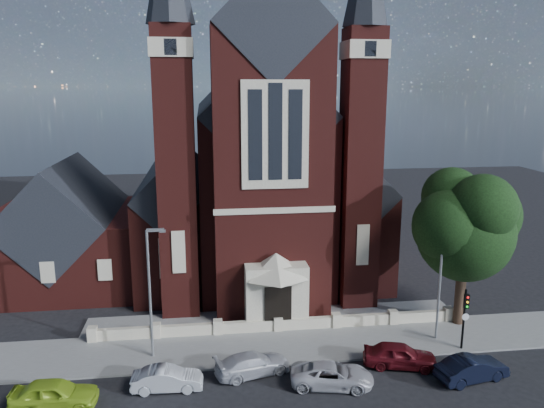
{
  "coord_description": "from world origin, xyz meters",
  "views": [
    {
      "loc": [
        -4.64,
        -26.02,
        16.06
      ],
      "look_at": [
        0.32,
        12.0,
        7.55
      ],
      "focal_mm": 35.0,
      "sensor_mm": 36.0,
      "label": 1
    }
  ],
  "objects_px": {
    "traffic_signal": "(465,312)",
    "car_dark_red": "(400,355)",
    "parish_hall": "(67,236)",
    "car_navy": "(472,369)",
    "car_silver_b": "(253,364)",
    "car_silver_a": "(167,379)",
    "car_lime_van": "(54,394)",
    "car_white_suv": "(332,375)",
    "street_tree": "(469,228)",
    "street_lamp_right": "(442,273)",
    "street_lamp_left": "(151,286)",
    "church": "(254,172)"
  },
  "relations": [
    {
      "from": "street_lamp_left",
      "to": "car_lime_van",
      "type": "distance_m",
      "value": 7.52
    },
    {
      "from": "car_dark_red",
      "to": "parish_hall",
      "type": "bearing_deg",
      "value": 67.71
    },
    {
      "from": "traffic_signal",
      "to": "car_silver_a",
      "type": "xyz_separation_m",
      "value": [
        -17.91,
        -2.05,
        -1.95
      ]
    },
    {
      "from": "car_dark_red",
      "to": "car_navy",
      "type": "height_order",
      "value": "car_dark_red"
    },
    {
      "from": "traffic_signal",
      "to": "street_lamp_right",
      "type": "bearing_deg",
      "value": 120.01
    },
    {
      "from": "car_dark_red",
      "to": "car_silver_a",
      "type": "bearing_deg",
      "value": 107.77
    },
    {
      "from": "church",
      "to": "parish_hall",
      "type": "xyz_separation_m",
      "value": [
        -16.0,
        -4.94,
        -4.17
      ]
    },
    {
      "from": "street_lamp_left",
      "to": "street_lamp_right",
      "type": "height_order",
      "value": "same"
    },
    {
      "from": "street_tree",
      "to": "car_dark_red",
      "type": "relative_size",
      "value": 2.53
    },
    {
      "from": "traffic_signal",
      "to": "car_navy",
      "type": "relative_size",
      "value": 0.96
    },
    {
      "from": "traffic_signal",
      "to": "car_lime_van",
      "type": "bearing_deg",
      "value": -172.87
    },
    {
      "from": "church",
      "to": "car_lime_van",
      "type": "relative_size",
      "value": 8.02
    },
    {
      "from": "church",
      "to": "car_navy",
      "type": "bearing_deg",
      "value": -67.42
    },
    {
      "from": "church",
      "to": "street_tree",
      "type": "distance_m",
      "value": 21.38
    },
    {
      "from": "car_navy",
      "to": "car_silver_b",
      "type": "bearing_deg",
      "value": 67.33
    },
    {
      "from": "parish_hall",
      "to": "car_navy",
      "type": "xyz_separation_m",
      "value": [
        25.89,
        -18.85,
        -3.32
      ]
    },
    {
      "from": "car_white_suv",
      "to": "street_tree",
      "type": "bearing_deg",
      "value": -48.62
    },
    {
      "from": "street_lamp_left",
      "to": "car_navy",
      "type": "height_order",
      "value": "street_lamp_left"
    },
    {
      "from": "traffic_signal",
      "to": "car_white_suv",
      "type": "bearing_deg",
      "value": -162.48
    },
    {
      "from": "church",
      "to": "street_lamp_left",
      "type": "distance_m",
      "value": 20.84
    },
    {
      "from": "parish_hall",
      "to": "street_lamp_right",
      "type": "relative_size",
      "value": 1.51
    },
    {
      "from": "church",
      "to": "traffic_signal",
      "type": "xyz_separation_m",
      "value": [
        11.0,
        -20.52,
        -5.6
      ]
    },
    {
      "from": "street_tree",
      "to": "car_silver_b",
      "type": "height_order",
      "value": "street_tree"
    },
    {
      "from": "street_tree",
      "to": "car_lime_van",
      "type": "distance_m",
      "value": 26.62
    },
    {
      "from": "street_tree",
      "to": "car_navy",
      "type": "distance_m",
      "value": 9.47
    },
    {
      "from": "parish_hall",
      "to": "car_navy",
      "type": "relative_size",
      "value": 2.93
    },
    {
      "from": "street_lamp_left",
      "to": "street_tree",
      "type": "bearing_deg",
      "value": 4.76
    },
    {
      "from": "car_navy",
      "to": "traffic_signal",
      "type": "bearing_deg",
      "value": -31.0
    },
    {
      "from": "traffic_signal",
      "to": "car_silver_b",
      "type": "height_order",
      "value": "traffic_signal"
    },
    {
      "from": "car_silver_a",
      "to": "car_navy",
      "type": "xyz_separation_m",
      "value": [
        16.81,
        -1.22,
        0.06
      ]
    },
    {
      "from": "street_tree",
      "to": "car_white_suv",
      "type": "bearing_deg",
      "value": -149.97
    },
    {
      "from": "street_lamp_left",
      "to": "church",
      "type": "bearing_deg",
      "value": 67.34
    },
    {
      "from": "car_navy",
      "to": "street_tree",
      "type": "bearing_deg",
      "value": -34.75
    },
    {
      "from": "parish_hall",
      "to": "car_navy",
      "type": "distance_m",
      "value": 32.2
    },
    {
      "from": "traffic_signal",
      "to": "car_dark_red",
      "type": "relative_size",
      "value": 0.95
    },
    {
      "from": "car_silver_a",
      "to": "car_navy",
      "type": "relative_size",
      "value": 0.91
    },
    {
      "from": "street_lamp_left",
      "to": "street_lamp_right",
      "type": "bearing_deg",
      "value": 0.0
    },
    {
      "from": "car_white_suv",
      "to": "car_dark_red",
      "type": "height_order",
      "value": "car_dark_red"
    },
    {
      "from": "street_tree",
      "to": "street_lamp_left",
      "type": "height_order",
      "value": "street_tree"
    },
    {
      "from": "street_lamp_left",
      "to": "traffic_signal",
      "type": "relative_size",
      "value": 2.02
    },
    {
      "from": "car_silver_a",
      "to": "car_silver_b",
      "type": "bearing_deg",
      "value": -76.5
    },
    {
      "from": "car_dark_red",
      "to": "street_tree",
      "type": "bearing_deg",
      "value": -38.37
    },
    {
      "from": "car_lime_van",
      "to": "car_white_suv",
      "type": "relative_size",
      "value": 0.96
    },
    {
      "from": "traffic_signal",
      "to": "car_dark_red",
      "type": "xyz_separation_m",
      "value": [
        -4.57,
        -1.35,
        -1.86
      ]
    },
    {
      "from": "traffic_signal",
      "to": "car_dark_red",
      "type": "distance_m",
      "value": 5.12
    },
    {
      "from": "traffic_signal",
      "to": "car_white_suv",
      "type": "relative_size",
      "value": 0.88
    },
    {
      "from": "parish_hall",
      "to": "street_lamp_left",
      "type": "bearing_deg",
      "value": -59.98
    },
    {
      "from": "street_lamp_left",
      "to": "traffic_signal",
      "type": "distance_m",
      "value": 19.08
    },
    {
      "from": "street_lamp_left",
      "to": "car_silver_b",
      "type": "bearing_deg",
      "value": -24.84
    },
    {
      "from": "street_lamp_right",
      "to": "car_silver_b",
      "type": "height_order",
      "value": "street_lamp_right"
    }
  ]
}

